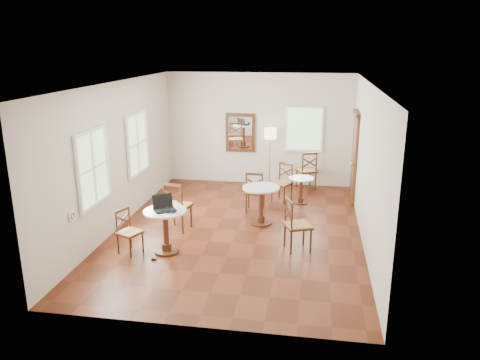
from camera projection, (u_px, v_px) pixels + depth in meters
The scene contains 17 objects.
ground at pixel (238, 230), 9.73m from camera, with size 7.00×7.00×0.00m, color #56210E.
room_shell at pixel (237, 138), 9.47m from camera, with size 5.02×7.02×3.01m.
cafe_table_near at pixel (166, 226), 8.57m from camera, with size 0.78×0.78×0.83m.
cafe_table_mid at pixel (261, 201), 9.93m from camera, with size 0.79×0.79×0.83m.
cafe_table_back at pixel (301, 187), 11.28m from camera, with size 0.61×0.61×0.64m.
chair_near_a at pixel (177, 206), 9.62m from camera, with size 0.57×0.57×1.05m.
chair_near_b at pixel (129, 232), 8.58m from camera, with size 0.51×0.51×0.83m.
chair_mid_a at pixel (255, 192), 10.70m from camera, with size 0.45×0.45×0.95m.
chair_mid_b at pixel (297, 225), 8.68m from camera, with size 0.60×0.60×1.00m.
chair_back_a at pixel (307, 170), 12.38m from camera, with size 0.62×0.62×1.02m.
chair_back_b at pixel (282, 183), 11.44m from camera, with size 0.58×0.58×0.93m.
floor_lamp at pixel (270, 137), 12.28m from camera, with size 0.31×0.31×1.60m.
laptop at pixel (164, 206), 8.49m from camera, with size 0.48×0.47×0.27m.
mouse at pixel (168, 212), 8.33m from camera, with size 0.09×0.05×0.03m, color black.
navy_mug at pixel (173, 211), 8.33m from camera, with size 0.10×0.07×0.08m.
water_glass at pixel (166, 208), 8.46m from camera, with size 0.06×0.06×0.10m, color white.
power_adapter at pixel (154, 259), 8.39m from camera, with size 0.09×0.05×0.03m, color black.
Camera 1 is at (1.49, -8.93, 3.73)m, focal length 35.13 mm.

